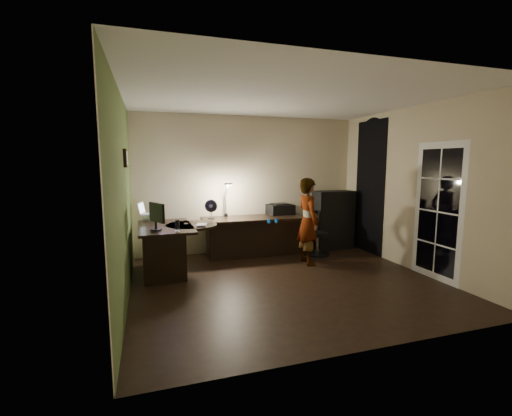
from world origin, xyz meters
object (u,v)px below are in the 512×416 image
object	(u,v)px
cabinet	(333,220)
person	(308,221)
office_chair	(317,234)
desk_right	(254,236)
monitor	(156,220)
desk_left	(166,249)

from	to	relation	value
cabinet	person	world-z (taller)	person
office_chair	desk_right	bearing A→B (deg)	146.22
cabinet	monitor	size ratio (longest dim) A/B	2.73
cabinet	office_chair	bearing A→B (deg)	-145.73
cabinet	office_chair	distance (m)	0.71
desk_right	monitor	size ratio (longest dim) A/B	4.52
monitor	person	distance (m)	2.59
desk_left	monitor	distance (m)	0.70
desk_left	monitor	world-z (taller)	monitor
desk_left	monitor	size ratio (longest dim) A/B	3.07
monitor	person	size ratio (longest dim) A/B	0.29
office_chair	desk_left	bearing A→B (deg)	167.03
desk_right	person	size ratio (longest dim) A/B	1.31
desk_right	office_chair	size ratio (longest dim) A/B	2.36
desk_left	office_chair	xyz separation A→B (m)	(2.86, 0.26, 0.03)
monitor	desk_right	bearing A→B (deg)	4.05
cabinet	desk_right	bearing A→B (deg)	-178.71
desk_left	cabinet	size ratio (longest dim) A/B	1.12
desk_left	cabinet	xyz separation A→B (m)	(3.42, 0.65, 0.21)
desk_right	cabinet	distance (m)	1.75
desk_right	office_chair	bearing A→B (deg)	-14.00
desk_right	office_chair	world-z (taller)	office_chair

